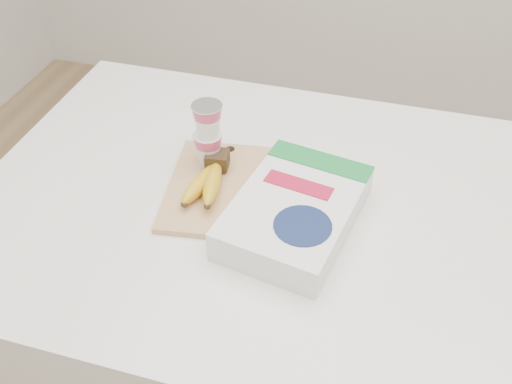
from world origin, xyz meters
TOP-DOWN VIEW (x-y plane):
  - room at (0.00, 0.00)m, footprint 4.00×4.00m
  - table at (0.00, 0.00)m, footprint 1.33×0.88m
  - cutting_board at (-0.16, 0.00)m, footprint 0.25×0.32m
  - bananas at (-0.18, -0.01)m, footprint 0.08×0.18m
  - yogurt_stack at (-0.20, 0.07)m, footprint 0.07×0.07m
  - cereal_box at (0.02, -0.05)m, footprint 0.26×0.35m

SIDE VIEW (x-z plane):
  - table at x=0.00m, z-range 0.00..0.99m
  - cutting_board at x=-0.16m, z-range 0.99..1.01m
  - cereal_box at x=0.02m, z-range 0.99..1.06m
  - bananas at x=-0.18m, z-range 1.00..1.05m
  - yogurt_stack at x=-0.20m, z-range 1.02..1.16m
  - room at x=0.00m, z-range -0.65..3.35m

